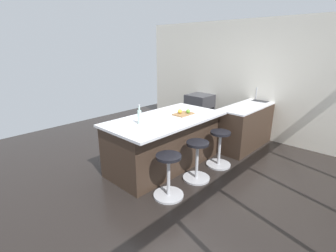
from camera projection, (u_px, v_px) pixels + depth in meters
ground_plane at (170, 168)px, 4.42m from camera, size 7.68×7.68×0.00m
interior_partition_left at (246, 79)px, 5.83m from camera, size 0.12×5.90×2.66m
sink_cabinet at (254, 122)px, 5.55m from camera, size 2.34×0.60×1.18m
oven_range at (199, 111)px, 6.55m from camera, size 0.60×0.61×0.87m
kitchen_island at (164, 141)px, 4.40m from camera, size 2.11×1.12×0.91m
stool_by_window at (219, 150)px, 4.43m from camera, size 0.44×0.44×0.65m
stool_middle at (197, 162)px, 3.96m from camera, size 0.44×0.44×0.65m
stool_near_camera at (169, 177)px, 3.50m from camera, size 0.44×0.44×0.65m
cutting_board at (183, 114)px, 4.43m from camera, size 0.36×0.24×0.02m
apple_green at (188, 111)px, 4.42m from camera, size 0.07×0.07×0.07m
apple_yellow at (180, 111)px, 4.41m from camera, size 0.08×0.08×0.08m
water_bottle at (139, 116)px, 3.86m from camera, size 0.06×0.06×0.31m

